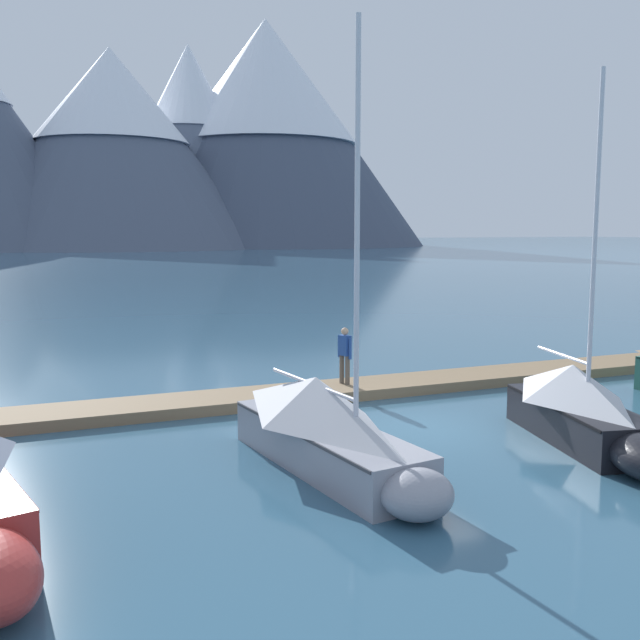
{
  "coord_description": "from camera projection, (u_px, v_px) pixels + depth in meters",
  "views": [
    {
      "loc": [
        -9.15,
        -14.57,
        4.87
      ],
      "look_at": [
        0.0,
        6.0,
        2.0
      ],
      "focal_mm": 40.02,
      "sensor_mm": 36.0,
      "label": 1
    }
  ],
  "objects": [
    {
      "name": "dock",
      "position": [
        347.0,
        390.0,
        21.12
      ],
      "size": [
        26.06,
        2.75,
        0.3
      ],
      "color": "#846B4C",
      "rests_on": "ground"
    },
    {
      "name": "sailboat_second_berth",
      "position": [
        328.0,
        427.0,
        14.43
      ],
      "size": [
        2.2,
        6.53,
        8.66
      ],
      "color": "#93939E",
      "rests_on": "ground"
    },
    {
      "name": "mountain_east_summit",
      "position": [
        112.0,
        143.0,
        186.15
      ],
      "size": [
        80.71,
        80.71,
        51.56
      ],
      "color": "#4C566B",
      "rests_on": "ground"
    },
    {
      "name": "mountain_north_horn",
      "position": [
        266.0,
        126.0,
        214.81
      ],
      "size": [
        95.16,
        95.16,
        67.01
      ],
      "color": "#424C60",
      "rests_on": "ground"
    },
    {
      "name": "mountain_rear_spur",
      "position": [
        190.0,
        142.0,
        206.99
      ],
      "size": [
        57.33,
        57.33,
        57.67
      ],
      "color": "slate",
      "rests_on": "ground"
    },
    {
      "name": "person_on_dock",
      "position": [
        345.0,
        352.0,
        21.1
      ],
      "size": [
        0.31,
        0.57,
        1.69
      ],
      "color": "brown",
      "rests_on": "dock"
    },
    {
      "name": "ground_plane",
      "position": [
        419.0,
        429.0,
        17.51
      ],
      "size": [
        700.0,
        700.0,
        0.0
      ],
      "primitive_type": "plane",
      "color": "#335B75"
    },
    {
      "name": "sailboat_mid_dock_port",
      "position": [
        586.0,
        411.0,
        16.06
      ],
      "size": [
        2.87,
        6.02,
        8.3
      ],
      "color": "black",
      "rests_on": "ground"
    }
  ]
}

